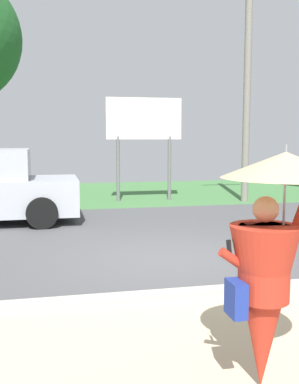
% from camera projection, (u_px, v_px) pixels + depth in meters
% --- Properties ---
extents(ground_plane, '(40.00, 22.00, 0.20)m').
position_uv_depth(ground_plane, '(139.00, 229.00, 11.21)').
color(ground_plane, '#4C4C4F').
extents(monk_pedestrian, '(1.12, 1.09, 2.13)m').
position_uv_depth(monk_pedestrian, '(269.00, 261.00, 3.92)').
color(monk_pedestrian, '#B22D1E').
rests_on(monk_pedestrian, ground_plane).
extents(utility_pole, '(1.80, 0.24, 7.42)m').
position_uv_depth(utility_pole, '(247.00, 85.00, 15.28)').
color(utility_pole, gray).
rests_on(utility_pole, ground_plane).
extents(roadside_billboard, '(2.60, 0.12, 3.50)m').
position_uv_depth(roadside_billboard, '(144.00, 126.00, 15.61)').
color(roadside_billboard, slate).
rests_on(roadside_billboard, ground_plane).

